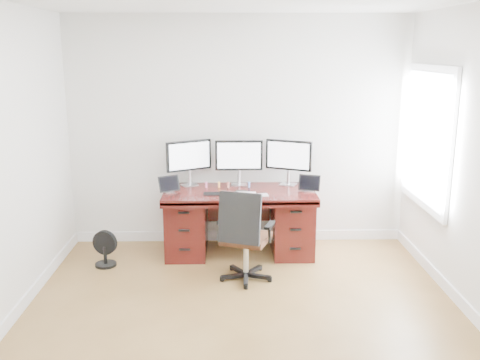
{
  "coord_description": "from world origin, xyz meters",
  "views": [
    {
      "loc": [
        -0.13,
        -4.01,
        2.3
      ],
      "look_at": [
        0.0,
        1.5,
        0.95
      ],
      "focal_mm": 40.0,
      "sensor_mm": 36.0,
      "label": 1
    }
  ],
  "objects_px": {
    "office_chair": "(245,251)",
    "keyboard": "(243,194)",
    "desk": "(239,219)",
    "monitor_center": "(239,157)",
    "floor_fan": "(105,249)"
  },
  "relations": [
    {
      "from": "monitor_center",
      "to": "keyboard",
      "type": "height_order",
      "value": "monitor_center"
    },
    {
      "from": "keyboard",
      "to": "office_chair",
      "type": "bearing_deg",
      "value": -87.51
    },
    {
      "from": "floor_fan",
      "to": "monitor_center",
      "type": "distance_m",
      "value": 1.82
    },
    {
      "from": "desk",
      "to": "office_chair",
      "type": "bearing_deg",
      "value": -87.32
    },
    {
      "from": "floor_fan",
      "to": "monitor_center",
      "type": "xyz_separation_m",
      "value": [
        1.47,
        0.6,
        0.89
      ]
    },
    {
      "from": "desk",
      "to": "keyboard",
      "type": "bearing_deg",
      "value": -78.22
    },
    {
      "from": "desk",
      "to": "keyboard",
      "type": "height_order",
      "value": "keyboard"
    },
    {
      "from": "office_chair",
      "to": "floor_fan",
      "type": "distance_m",
      "value": 1.57
    },
    {
      "from": "desk",
      "to": "floor_fan",
      "type": "height_order",
      "value": "desk"
    },
    {
      "from": "office_chair",
      "to": "keyboard",
      "type": "bearing_deg",
      "value": 110.08
    },
    {
      "from": "floor_fan",
      "to": "keyboard",
      "type": "distance_m",
      "value": 1.62
    },
    {
      "from": "desk",
      "to": "keyboard",
      "type": "relative_size",
      "value": 5.95
    },
    {
      "from": "office_chair",
      "to": "monitor_center",
      "type": "xyz_separation_m",
      "value": [
        -0.04,
        1.01,
        0.77
      ]
    },
    {
      "from": "office_chair",
      "to": "monitor_center",
      "type": "bearing_deg",
      "value": 112.17
    },
    {
      "from": "desk",
      "to": "monitor_center",
      "type": "height_order",
      "value": "monitor_center"
    }
  ]
}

